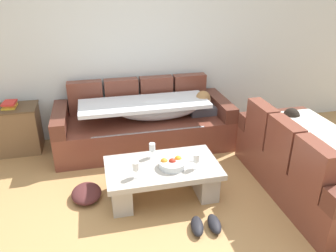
# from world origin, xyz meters

# --- Properties ---
(ground_plane) EXTENTS (14.00, 14.00, 0.00)m
(ground_plane) POSITION_xyz_m (0.00, 0.00, 0.00)
(ground_plane) COLOR #B0824E
(back_wall) EXTENTS (9.00, 0.10, 2.70)m
(back_wall) POSITION_xyz_m (0.00, 2.15, 1.35)
(back_wall) COLOR silver
(back_wall) RESTS_ON ground_plane
(couch_along_wall) EXTENTS (2.37, 0.92, 0.88)m
(couch_along_wall) POSITION_xyz_m (0.15, 1.62, 0.33)
(couch_along_wall) COLOR brown
(couch_along_wall) RESTS_ON ground_plane
(couch_near_window) EXTENTS (0.92, 1.85, 0.88)m
(couch_near_window) POSITION_xyz_m (1.70, 0.15, 0.33)
(couch_near_window) COLOR brown
(couch_near_window) RESTS_ON ground_plane
(coffee_table) EXTENTS (1.20, 0.68, 0.38)m
(coffee_table) POSITION_xyz_m (0.12, 0.41, 0.24)
(coffee_table) COLOR #B1ABA2
(coffee_table) RESTS_ON ground_plane
(fruit_bowl) EXTENTS (0.28, 0.28, 0.10)m
(fruit_bowl) POSITION_xyz_m (0.21, 0.36, 0.42)
(fruit_bowl) COLOR silver
(fruit_bowl) RESTS_ON coffee_table
(wine_glass_near_left) EXTENTS (0.07, 0.07, 0.17)m
(wine_glass_near_left) POSITION_xyz_m (-0.18, 0.26, 0.50)
(wine_glass_near_left) COLOR silver
(wine_glass_near_left) RESTS_ON coffee_table
(wine_glass_near_right) EXTENTS (0.07, 0.07, 0.17)m
(wine_glass_near_right) POSITION_xyz_m (0.44, 0.28, 0.50)
(wine_glass_near_right) COLOR silver
(wine_glass_near_right) RESTS_ON coffee_table
(wine_glass_far_back) EXTENTS (0.07, 0.07, 0.17)m
(wine_glass_far_back) POSITION_xyz_m (0.05, 0.61, 0.50)
(wine_glass_far_back) COLOR silver
(wine_glass_far_back) RESTS_ON coffee_table
(open_magazine) EXTENTS (0.30, 0.24, 0.01)m
(open_magazine) POSITION_xyz_m (0.39, 0.52, 0.39)
(open_magazine) COLOR white
(open_magazine) RESTS_ON coffee_table
(side_cabinet) EXTENTS (0.72, 0.44, 0.64)m
(side_cabinet) POSITION_xyz_m (-1.63, 1.85, 0.32)
(side_cabinet) COLOR brown
(side_cabinet) RESTS_ON ground_plane
(book_stack_on_cabinet) EXTENTS (0.18, 0.22, 0.08)m
(book_stack_on_cabinet) POSITION_xyz_m (-1.59, 1.85, 0.68)
(book_stack_on_cabinet) COLOR gold
(book_stack_on_cabinet) RESTS_ON side_cabinet
(pair_of_shoes) EXTENTS (0.33, 0.29, 0.09)m
(pair_of_shoes) POSITION_xyz_m (0.40, -0.21, 0.04)
(pair_of_shoes) COLOR black
(pair_of_shoes) RESTS_ON ground_plane
(crumpled_garment) EXTENTS (0.33, 0.40, 0.12)m
(crumpled_garment) POSITION_xyz_m (-0.70, 0.55, 0.06)
(crumpled_garment) COLOR #4C2323
(crumpled_garment) RESTS_ON ground_plane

